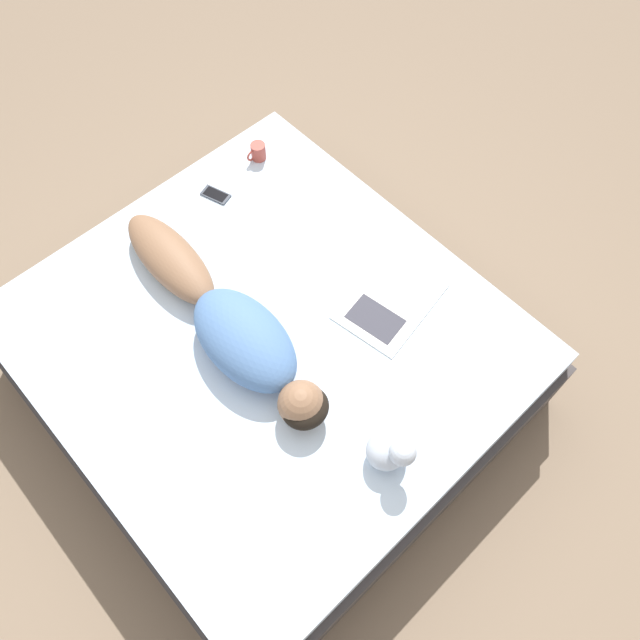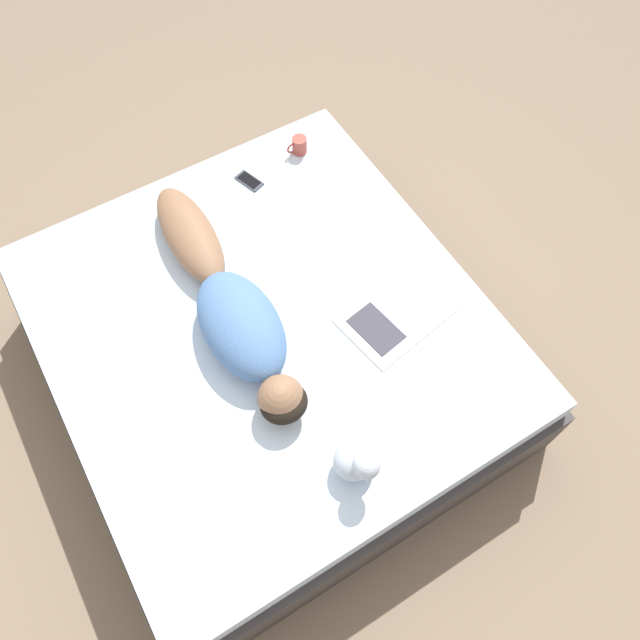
% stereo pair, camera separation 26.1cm
% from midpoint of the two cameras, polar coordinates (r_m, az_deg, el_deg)
% --- Properties ---
extents(ground_plane, '(12.00, 12.00, 0.00)m').
position_cam_midpoint_polar(ground_plane, '(3.14, -6.67, -5.91)').
color(ground_plane, '#7A6651').
extents(bed, '(1.85, 2.00, 0.53)m').
position_cam_midpoint_polar(bed, '(2.90, -7.20, -3.87)').
color(bed, '#383333').
rests_on(bed, ground_plane).
extents(person, '(0.34, 1.32, 0.21)m').
position_cam_midpoint_polar(person, '(2.60, -11.22, -0.46)').
color(person, brown).
rests_on(person, bed).
extents(open_magazine, '(0.50, 0.40, 0.01)m').
position_cam_midpoint_polar(open_magazine, '(2.71, 3.65, 1.40)').
color(open_magazine, white).
rests_on(open_magazine, bed).
extents(coffee_mug, '(0.11, 0.07, 0.09)m').
position_cam_midpoint_polar(coffee_mug, '(3.22, -8.10, 14.84)').
color(coffee_mug, '#993D33').
rests_on(coffee_mug, bed).
extents(cell_phone, '(0.11, 0.15, 0.01)m').
position_cam_midpoint_polar(cell_phone, '(3.12, -11.95, 10.95)').
color(cell_phone, '#333842').
rests_on(cell_phone, bed).
extents(plush_toy, '(0.17, 0.19, 0.23)m').
position_cam_midpoint_polar(plush_toy, '(2.35, 3.27, -12.07)').
color(plush_toy, '#B2BCCC').
rests_on(plush_toy, bed).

